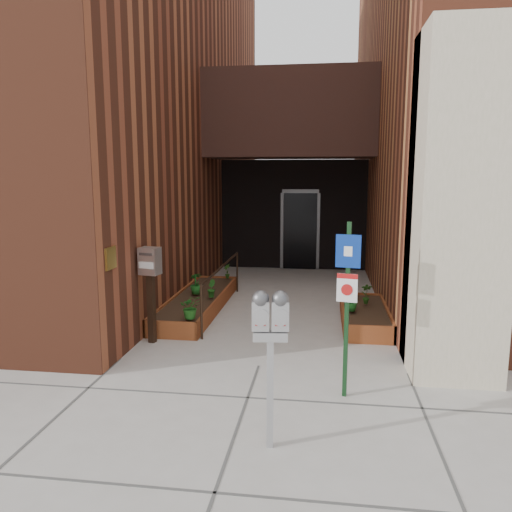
% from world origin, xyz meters
% --- Properties ---
extents(ground, '(80.00, 80.00, 0.00)m').
position_xyz_m(ground, '(0.00, 0.00, 0.00)').
color(ground, '#9E9991').
rests_on(ground, ground).
extents(architecture, '(20.00, 14.60, 10.00)m').
position_xyz_m(architecture, '(-0.18, 6.89, 4.98)').
color(architecture, brown).
rests_on(architecture, ground).
extents(planter_left, '(0.90, 3.60, 0.30)m').
position_xyz_m(planter_left, '(-1.55, 2.70, 0.13)').
color(planter_left, brown).
rests_on(planter_left, ground).
extents(planter_right, '(0.80, 2.20, 0.30)m').
position_xyz_m(planter_right, '(1.60, 2.20, 0.13)').
color(planter_right, brown).
rests_on(planter_right, ground).
extents(handrail, '(0.04, 3.34, 0.90)m').
position_xyz_m(handrail, '(-1.05, 2.65, 0.75)').
color(handrail, black).
rests_on(handrail, ground).
extents(parking_meter, '(0.36, 0.18, 1.56)m').
position_xyz_m(parking_meter, '(0.38, -2.02, 1.21)').
color(parking_meter, '#A5A5A8').
rests_on(parking_meter, ground).
extents(sign_post, '(0.28, 0.09, 2.09)m').
position_xyz_m(sign_post, '(1.14, -0.80, 1.28)').
color(sign_post, '#123317').
rests_on(sign_post, ground).
extents(payment_dropbox, '(0.34, 0.28, 1.51)m').
position_xyz_m(payment_dropbox, '(-1.79, 0.75, 1.09)').
color(payment_dropbox, black).
rests_on(payment_dropbox, ground).
extents(shrub_left_a, '(0.45, 0.45, 0.39)m').
position_xyz_m(shrub_left_a, '(-1.26, 1.12, 0.49)').
color(shrub_left_a, '#1D5819').
rests_on(shrub_left_a, planter_left).
extents(shrub_left_b, '(0.23, 0.23, 0.33)m').
position_xyz_m(shrub_left_b, '(-1.25, 2.56, 0.47)').
color(shrub_left_b, '#1E5A19').
rests_on(shrub_left_b, planter_left).
extents(shrub_left_c, '(0.33, 0.33, 0.41)m').
position_xyz_m(shrub_left_c, '(-1.60, 2.77, 0.51)').
color(shrub_left_c, '#185619').
rests_on(shrub_left_c, planter_left).
extents(shrub_left_d, '(0.24, 0.24, 0.33)m').
position_xyz_m(shrub_left_d, '(-1.28, 4.30, 0.46)').
color(shrub_left_d, '#235016').
rests_on(shrub_left_d, planter_left).
extents(shrub_right_a, '(0.27, 0.27, 0.35)m').
position_xyz_m(shrub_right_a, '(1.35, 1.94, 0.48)').
color(shrub_right_a, '#18561B').
rests_on(shrub_right_a, planter_right).
extents(shrub_right_b, '(0.20, 0.20, 0.37)m').
position_xyz_m(shrub_right_b, '(1.64, 2.46, 0.49)').
color(shrub_right_b, '#245618').
rests_on(shrub_right_b, planter_right).
extents(shrub_right_c, '(0.30, 0.30, 0.32)m').
position_xyz_m(shrub_right_c, '(1.42, 2.84, 0.46)').
color(shrub_right_c, '#22611B').
rests_on(shrub_right_c, planter_right).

